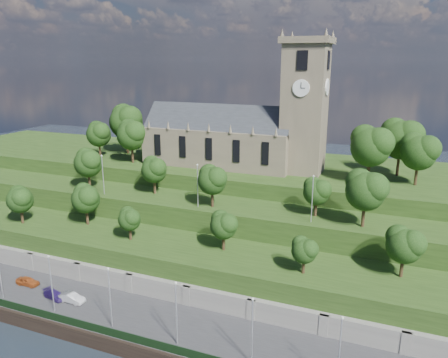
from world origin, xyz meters
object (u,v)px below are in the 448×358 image
at_px(car_right, 55,295).
at_px(car_middle, 72,298).
at_px(church, 241,131).
at_px(car_left, 28,281).

bearing_deg(car_right, car_middle, -75.57).
distance_m(church, car_left, 49.19).
xyz_separation_m(church, car_right, (-15.29, -40.69, -19.93)).
bearing_deg(church, car_right, -110.59).
bearing_deg(church, car_middle, -106.59).
xyz_separation_m(church, car_left, (-22.21, -39.14, -19.85)).
bearing_deg(church, car_left, -119.57).
relative_size(car_middle, car_right, 1.02).
bearing_deg(car_middle, car_left, 83.07).
xyz_separation_m(car_left, car_middle, (10.13, -1.42, 0.01)).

